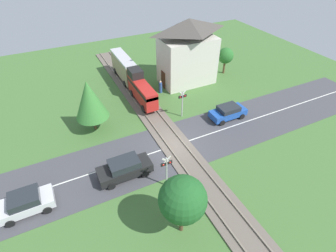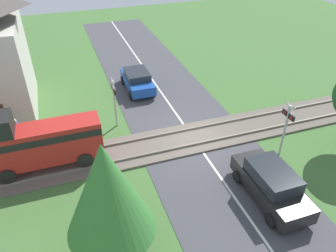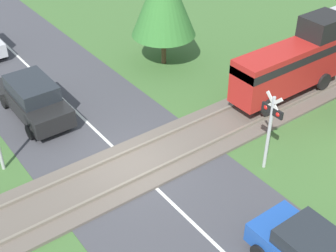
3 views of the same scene
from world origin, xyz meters
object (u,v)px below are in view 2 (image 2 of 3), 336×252
crossing_signal_west_approach (287,123)px  pedestrian_by_station (18,132)px  car_near_crossing (271,184)px  car_far_side (137,80)px  crossing_signal_east_approach (114,97)px

crossing_signal_west_approach → pedestrian_by_station: crossing_signal_west_approach is taller
car_near_crossing → car_far_side: size_ratio=1.12×
car_far_side → crossing_signal_west_approach: (-9.60, -5.25, 1.21)m
crossing_signal_east_approach → car_far_side: bearing=-29.9°
car_near_crossing → crossing_signal_east_approach: bearing=33.2°
pedestrian_by_station → crossing_signal_east_approach: bearing=-90.7°
car_near_crossing → crossing_signal_east_approach: crossing_signal_east_approach is taller
crossing_signal_west_approach → crossing_signal_east_approach: 9.39m
car_far_side → pedestrian_by_station: bearing=117.4°
car_near_crossing → car_far_side: car_near_crossing is taller
car_near_crossing → crossing_signal_east_approach: 9.65m
crossing_signal_west_approach → crossing_signal_east_approach: bearing=54.2°
crossing_signal_east_approach → pedestrian_by_station: (0.07, 5.44, -1.26)m
car_near_crossing → car_far_side: 12.46m
crossing_signal_east_approach → pedestrian_by_station: size_ratio=1.98×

